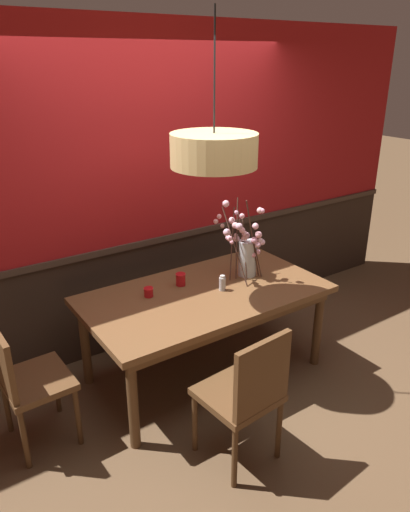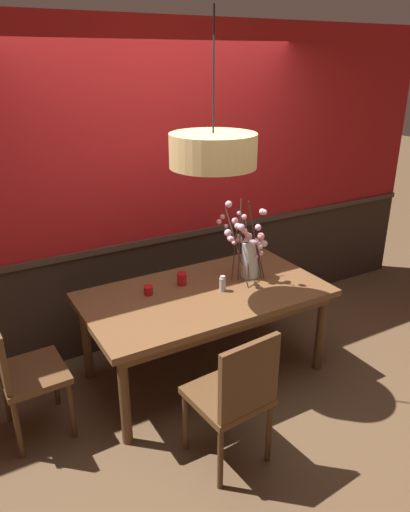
{
  "view_description": "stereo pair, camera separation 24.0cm",
  "coord_description": "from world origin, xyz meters",
  "px_view_note": "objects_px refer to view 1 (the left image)",
  "views": [
    {
      "loc": [
        -1.84,
        -2.71,
        2.38
      ],
      "look_at": [
        0.0,
        0.0,
        1.02
      ],
      "focal_mm": 33.88,
      "sensor_mm": 36.0,
      "label": 1
    },
    {
      "loc": [
        -1.64,
        -2.84,
        2.38
      ],
      "look_at": [
        0.0,
        0.0,
        1.02
      ],
      "focal_mm": 33.88,
      "sensor_mm": 36.0,
      "label": 2
    }
  ],
  "objects_px": {
    "pendant_lamp": "(214,150)",
    "chair_far_side_left": "(125,283)",
    "vase_with_blossoms": "(246,252)",
    "dining_table": "(205,301)",
    "chair_far_side_right": "(175,270)",
    "candle_holder_nearer_edge": "(149,292)",
    "condiment_bottle": "(222,283)",
    "chair_head_west_end": "(25,377)",
    "candle_holder_nearer_center": "(181,279)",
    "chair_near_side_left": "(247,392)"
  },
  "relations": [
    {
      "from": "chair_far_side_left",
      "to": "pendant_lamp",
      "type": "relative_size",
      "value": 0.93
    },
    {
      "from": "vase_with_blossoms",
      "to": "condiment_bottle",
      "type": "xyz_separation_m",
      "value": [
        -0.31,
        -0.11,
        -0.15
      ]
    },
    {
      "from": "candle_holder_nearer_edge",
      "to": "condiment_bottle",
      "type": "xyz_separation_m",
      "value": [
        0.51,
        -0.22,
        0.02
      ]
    },
    {
      "from": "candle_holder_nearer_edge",
      "to": "condiment_bottle",
      "type": "distance_m",
      "value": 0.56
    },
    {
      "from": "chair_head_west_end",
      "to": "candle_holder_nearer_center",
      "type": "xyz_separation_m",
      "value": [
        1.28,
        0.2,
        0.27
      ]
    },
    {
      "from": "candle_holder_nearer_center",
      "to": "candle_holder_nearer_edge",
      "type": "height_order",
      "value": "candle_holder_nearer_center"
    },
    {
      "from": "candle_holder_nearer_center",
      "to": "condiment_bottle",
      "type": "relative_size",
      "value": 0.81
    },
    {
      "from": "chair_near_side_left",
      "to": "pendant_lamp",
      "type": "distance_m",
      "value": 1.55
    },
    {
      "from": "chair_head_west_end",
      "to": "dining_table",
      "type": "bearing_deg",
      "value": -0.11
    },
    {
      "from": "chair_near_side_left",
      "to": "chair_far_side_left",
      "type": "relative_size",
      "value": 1.03
    },
    {
      "from": "condiment_bottle",
      "to": "chair_near_side_left",
      "type": "bearing_deg",
      "value": -117.16
    },
    {
      "from": "dining_table",
      "to": "pendant_lamp",
      "type": "bearing_deg",
      "value": -86.37
    },
    {
      "from": "dining_table",
      "to": "pendant_lamp",
      "type": "height_order",
      "value": "pendant_lamp"
    },
    {
      "from": "candle_holder_nearer_center",
      "to": "pendant_lamp",
      "type": "distance_m",
      "value": 1.07
    },
    {
      "from": "dining_table",
      "to": "chair_far_side_left",
      "type": "relative_size",
      "value": 2.02
    },
    {
      "from": "candle_holder_nearer_center",
      "to": "candle_holder_nearer_edge",
      "type": "xyz_separation_m",
      "value": [
        -0.3,
        -0.03,
        -0.01
      ]
    },
    {
      "from": "vase_with_blossoms",
      "to": "chair_head_west_end",
      "type": "bearing_deg",
      "value": -178.22
    },
    {
      "from": "vase_with_blossoms",
      "to": "candle_holder_nearer_center",
      "type": "bearing_deg",
      "value": 164.87
    },
    {
      "from": "dining_table",
      "to": "chair_far_side_left",
      "type": "distance_m",
      "value": 0.94
    },
    {
      "from": "dining_table",
      "to": "chair_far_side_left",
      "type": "xyz_separation_m",
      "value": [
        -0.25,
        0.9,
        -0.13
      ]
    },
    {
      "from": "chair_far_side_right",
      "to": "candle_holder_nearer_center",
      "type": "distance_m",
      "value": 0.85
    },
    {
      "from": "chair_far_side_left",
      "to": "condiment_bottle",
      "type": "xyz_separation_m",
      "value": [
        0.38,
        -0.95,
        0.27
      ]
    },
    {
      "from": "chair_near_side_left",
      "to": "dining_table",
      "type": "bearing_deg",
      "value": 70.86
    },
    {
      "from": "dining_table",
      "to": "candle_holder_nearer_edge",
      "type": "distance_m",
      "value": 0.44
    },
    {
      "from": "pendant_lamp",
      "to": "chair_far_side_left",
      "type": "bearing_deg",
      "value": 104.74
    },
    {
      "from": "chair_head_west_end",
      "to": "condiment_bottle",
      "type": "bearing_deg",
      "value": -2.08
    },
    {
      "from": "chair_head_west_end",
      "to": "chair_far_side_left",
      "type": "relative_size",
      "value": 0.98
    },
    {
      "from": "vase_with_blossoms",
      "to": "chair_far_side_left",
      "type": "bearing_deg",
      "value": 129.43
    },
    {
      "from": "condiment_bottle",
      "to": "pendant_lamp",
      "type": "xyz_separation_m",
      "value": [
        -0.12,
        -0.04,
        1.02
      ]
    },
    {
      "from": "chair_near_side_left",
      "to": "vase_with_blossoms",
      "type": "xyz_separation_m",
      "value": [
        0.75,
        0.96,
        0.41
      ]
    },
    {
      "from": "vase_with_blossoms",
      "to": "pendant_lamp",
      "type": "relative_size",
      "value": 0.68
    },
    {
      "from": "vase_with_blossoms",
      "to": "chair_far_side_right",
      "type": "bearing_deg",
      "value": 100.55
    },
    {
      "from": "condiment_bottle",
      "to": "dining_table",
      "type": "bearing_deg",
      "value": 157.35
    },
    {
      "from": "chair_far_side_right",
      "to": "candle_holder_nearer_edge",
      "type": "height_order",
      "value": "chair_far_side_right"
    },
    {
      "from": "vase_with_blossoms",
      "to": "dining_table",
      "type": "bearing_deg",
      "value": -172.31
    },
    {
      "from": "chair_far_side_right",
      "to": "vase_with_blossoms",
      "type": "distance_m",
      "value": 0.97
    },
    {
      "from": "condiment_bottle",
      "to": "candle_holder_nearer_edge",
      "type": "bearing_deg",
      "value": 156.72
    },
    {
      "from": "chair_far_side_left",
      "to": "pendant_lamp",
      "type": "xyz_separation_m",
      "value": [
        0.26,
        -0.99,
        1.29
      ]
    },
    {
      "from": "chair_head_west_end",
      "to": "condiment_bottle",
      "type": "distance_m",
      "value": 1.52
    },
    {
      "from": "chair_near_side_left",
      "to": "chair_far_side_right",
      "type": "bearing_deg",
      "value": 72.04
    },
    {
      "from": "chair_head_west_end",
      "to": "vase_with_blossoms",
      "type": "height_order",
      "value": "vase_with_blossoms"
    },
    {
      "from": "dining_table",
      "to": "chair_far_side_right",
      "type": "distance_m",
      "value": 0.96
    },
    {
      "from": "chair_head_west_end",
      "to": "chair_far_side_right",
      "type": "xyz_separation_m",
      "value": [
        1.64,
        0.91,
        -0.01
      ]
    },
    {
      "from": "dining_table",
      "to": "chair_far_side_right",
      "type": "bearing_deg",
      "value": 73.23
    },
    {
      "from": "chair_near_side_left",
      "to": "condiment_bottle",
      "type": "xyz_separation_m",
      "value": [
        0.44,
        0.85,
        0.26
      ]
    },
    {
      "from": "condiment_bottle",
      "to": "chair_head_west_end",
      "type": "bearing_deg",
      "value": 177.92
    },
    {
      "from": "chair_far_side_right",
      "to": "chair_far_side_left",
      "type": "xyz_separation_m",
      "value": [
        -0.53,
        -0.02,
        0.02
      ]
    },
    {
      "from": "chair_head_west_end",
      "to": "chair_far_side_right",
      "type": "relative_size",
      "value": 1.0
    },
    {
      "from": "chair_far_side_right",
      "to": "pendant_lamp",
      "type": "height_order",
      "value": "pendant_lamp"
    },
    {
      "from": "vase_with_blossoms",
      "to": "condiment_bottle",
      "type": "relative_size",
      "value": 5.37
    }
  ]
}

